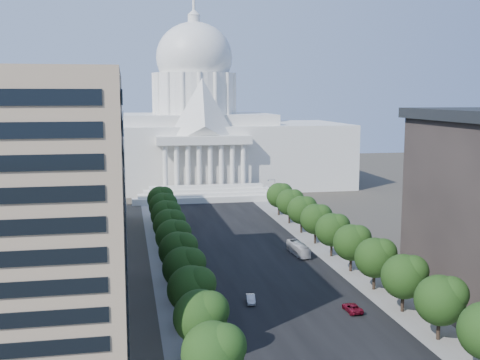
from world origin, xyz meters
TOP-DOWN VIEW (x-y plane):
  - road_asphalt at (0.00, 90.00)m, footprint 30.00×260.00m
  - sidewalk_left at (-19.00, 90.00)m, footprint 8.00×260.00m
  - sidewalk_right at (19.00, 90.00)m, footprint 8.00×260.00m
  - capitol at (0.00, 184.89)m, footprint 120.00×56.00m
  - office_block_left_far at (-48.00, 100.00)m, footprint 38.00×52.00m
  - tree_l_a at (-17.66, 11.81)m, footprint 7.79×7.60m
  - tree_l_b at (-17.66, 23.81)m, footprint 7.79×7.60m
  - tree_l_c at (-17.66, 35.81)m, footprint 7.79×7.60m
  - tree_l_d at (-17.66, 47.81)m, footprint 7.79×7.60m
  - tree_l_e at (-17.66, 59.81)m, footprint 7.79×7.60m
  - tree_l_f at (-17.66, 71.81)m, footprint 7.79×7.60m
  - tree_l_g at (-17.66, 83.81)m, footprint 7.79×7.60m
  - tree_l_h at (-17.66, 95.81)m, footprint 7.79×7.60m
  - tree_l_i at (-17.66, 107.81)m, footprint 7.79×7.60m
  - tree_l_j at (-17.66, 119.81)m, footprint 7.79×7.60m
  - tree_r_b at (18.34, 23.81)m, footprint 7.79×7.60m
  - tree_r_c at (18.34, 35.81)m, footprint 7.79×7.60m
  - tree_r_d at (18.34, 47.81)m, footprint 7.79×7.60m
  - tree_r_e at (18.34, 59.81)m, footprint 7.79×7.60m
  - tree_r_f at (18.34, 71.81)m, footprint 7.79×7.60m
  - tree_r_g at (18.34, 83.81)m, footprint 7.79×7.60m
  - tree_r_h at (18.34, 95.81)m, footprint 7.79×7.60m
  - tree_r_i at (18.34, 107.81)m, footprint 7.79×7.60m
  - tree_r_j at (18.34, 119.81)m, footprint 7.79×7.60m
  - streetlight_b at (19.90, 35.00)m, footprint 2.61×0.44m
  - streetlight_c at (19.90, 60.00)m, footprint 2.61×0.44m
  - streetlight_d at (19.90, 85.00)m, footprint 2.61×0.44m
  - streetlight_e at (19.90, 110.00)m, footprint 2.61×0.44m
  - streetlight_f at (19.90, 135.00)m, footprint 2.61×0.44m
  - car_dark_a at (-13.50, 31.04)m, footprint 2.07×4.12m
  - car_silver at (-6.46, 45.01)m, footprint 2.07×4.47m
  - car_red at (9.60, 37.45)m, footprint 2.45×5.09m
  - car_dark_b at (-13.50, 67.16)m, footprint 2.40×5.43m
  - car_parked at (-12.50, 27.91)m, footprint 1.96×4.02m
  - city_bus at (10.92, 74.54)m, footprint 3.02×10.25m

SIDE VIEW (x-z plane):
  - road_asphalt at x=0.00m, z-range -0.01..0.01m
  - sidewalk_left at x=-19.00m, z-range -0.01..0.01m
  - sidewalk_right at x=19.00m, z-range -0.01..0.01m
  - car_parked at x=-12.50m, z-range 0.00..1.32m
  - car_dark_a at x=-13.50m, z-range 0.00..1.35m
  - car_red at x=9.60m, z-range 0.00..1.40m
  - car_silver at x=-6.46m, z-range 0.00..1.42m
  - car_dark_b at x=-13.50m, z-range 0.00..1.55m
  - city_bus at x=10.92m, z-range 0.00..2.82m
  - streetlight_b at x=19.90m, z-range 1.32..10.32m
  - streetlight_c at x=19.90m, z-range 1.32..10.32m
  - streetlight_d at x=19.90m, z-range 1.32..10.32m
  - streetlight_e at x=19.90m, z-range 1.32..10.32m
  - streetlight_f at x=19.90m, z-range 1.32..10.32m
  - tree_l_a at x=-17.66m, z-range 1.47..11.44m
  - tree_l_b at x=-17.66m, z-range 1.47..11.44m
  - tree_l_c at x=-17.66m, z-range 1.47..11.44m
  - tree_l_d at x=-17.66m, z-range 1.47..11.44m
  - tree_l_e at x=-17.66m, z-range 1.47..11.44m
  - tree_l_f at x=-17.66m, z-range 1.47..11.44m
  - tree_l_g at x=-17.66m, z-range 1.47..11.44m
  - tree_l_h at x=-17.66m, z-range 1.47..11.44m
  - tree_l_i at x=-17.66m, z-range 1.47..11.44m
  - tree_l_j at x=-17.66m, z-range 1.47..11.44m
  - tree_r_b at x=18.34m, z-range 1.47..11.44m
  - tree_r_c at x=18.34m, z-range 1.47..11.44m
  - tree_r_d at x=18.34m, z-range 1.47..11.44m
  - tree_r_e at x=18.34m, z-range 1.47..11.44m
  - tree_r_f at x=18.34m, z-range 1.47..11.44m
  - tree_r_g at x=18.34m, z-range 1.47..11.44m
  - tree_r_h at x=18.34m, z-range 1.47..11.44m
  - tree_r_i at x=18.34m, z-range 1.47..11.44m
  - tree_r_j at x=18.34m, z-range 1.47..11.44m
  - office_block_left_far at x=-48.00m, z-range 0.00..30.00m
  - capitol at x=0.00m, z-range -16.49..56.51m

